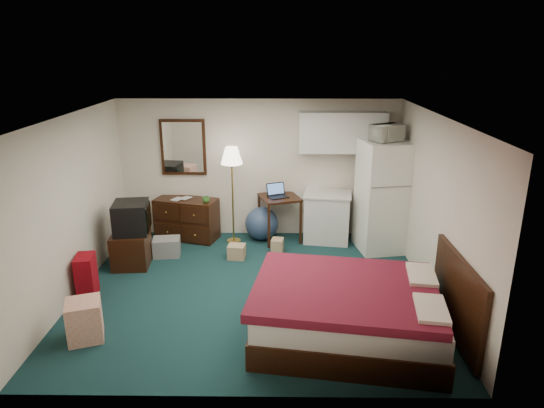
{
  "coord_description": "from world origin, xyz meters",
  "views": [
    {
      "loc": [
        0.34,
        -6.29,
        3.37
      ],
      "look_at": [
        0.26,
        0.41,
        1.18
      ],
      "focal_mm": 32.0,
      "sensor_mm": 36.0,
      "label": 1
    }
  ],
  "objects_px": {
    "bed": "(348,313)",
    "tv_stand": "(131,249)",
    "floor_lamp": "(233,196)",
    "desk": "(280,218)",
    "fridge": "(383,196)",
    "kitchen_counter": "(327,218)",
    "suitcase": "(86,276)",
    "dresser": "(187,219)"
  },
  "relations": [
    {
      "from": "bed",
      "to": "tv_stand",
      "type": "xyz_separation_m",
      "value": [
        -3.19,
        2.01,
        -0.07
      ]
    },
    {
      "from": "floor_lamp",
      "to": "desk",
      "type": "distance_m",
      "value": 0.95
    },
    {
      "from": "dresser",
      "to": "kitchen_counter",
      "type": "relative_size",
      "value": 1.28
    },
    {
      "from": "floor_lamp",
      "to": "desk",
      "type": "height_order",
      "value": "floor_lamp"
    },
    {
      "from": "dresser",
      "to": "desk",
      "type": "xyz_separation_m",
      "value": [
        1.69,
        -0.05,
        0.04
      ]
    },
    {
      "from": "dresser",
      "to": "floor_lamp",
      "type": "relative_size",
      "value": 0.64
    },
    {
      "from": "tv_stand",
      "to": "kitchen_counter",
      "type": "bearing_deg",
      "value": 14.41
    },
    {
      "from": "desk",
      "to": "fridge",
      "type": "distance_m",
      "value": 1.87
    },
    {
      "from": "kitchen_counter",
      "to": "fridge",
      "type": "relative_size",
      "value": 0.45
    },
    {
      "from": "floor_lamp",
      "to": "kitchen_counter",
      "type": "distance_m",
      "value": 1.74
    },
    {
      "from": "desk",
      "to": "fridge",
      "type": "height_order",
      "value": "fridge"
    },
    {
      "from": "desk",
      "to": "bed",
      "type": "distance_m",
      "value": 3.23
    },
    {
      "from": "floor_lamp",
      "to": "bed",
      "type": "bearing_deg",
      "value": -61.63
    },
    {
      "from": "bed",
      "to": "suitcase",
      "type": "relative_size",
      "value": 3.48
    },
    {
      "from": "fridge",
      "to": "bed",
      "type": "relative_size",
      "value": 0.88
    },
    {
      "from": "fridge",
      "to": "tv_stand",
      "type": "relative_size",
      "value": 3.14
    },
    {
      "from": "floor_lamp",
      "to": "dresser",
      "type": "bearing_deg",
      "value": 170.65
    },
    {
      "from": "bed",
      "to": "tv_stand",
      "type": "height_order",
      "value": "bed"
    },
    {
      "from": "floor_lamp",
      "to": "bed",
      "type": "distance_m",
      "value": 3.49
    },
    {
      "from": "kitchen_counter",
      "to": "suitcase",
      "type": "height_order",
      "value": "kitchen_counter"
    },
    {
      "from": "dresser",
      "to": "tv_stand",
      "type": "bearing_deg",
      "value": -104.92
    },
    {
      "from": "tv_stand",
      "to": "bed",
      "type": "bearing_deg",
      "value": -36.63
    },
    {
      "from": "fridge",
      "to": "tv_stand",
      "type": "bearing_deg",
      "value": -179.23
    },
    {
      "from": "desk",
      "to": "suitcase",
      "type": "relative_size",
      "value": 1.33
    },
    {
      "from": "fridge",
      "to": "dresser",
      "type": "bearing_deg",
      "value": 163.58
    },
    {
      "from": "kitchen_counter",
      "to": "suitcase",
      "type": "xyz_separation_m",
      "value": [
        -3.56,
        -2.12,
        -0.12
      ]
    },
    {
      "from": "desk",
      "to": "suitcase",
      "type": "xyz_separation_m",
      "value": [
        -2.7,
        -2.14,
        -0.1
      ]
    },
    {
      "from": "desk",
      "to": "tv_stand",
      "type": "distance_m",
      "value": 2.63
    },
    {
      "from": "tv_stand",
      "to": "fridge",
      "type": "bearing_deg",
      "value": 5.97
    },
    {
      "from": "dresser",
      "to": "desk",
      "type": "relative_size",
      "value": 1.34
    },
    {
      "from": "suitcase",
      "to": "fridge",
      "type": "bearing_deg",
      "value": 12.41
    },
    {
      "from": "dresser",
      "to": "desk",
      "type": "distance_m",
      "value": 1.69
    },
    {
      "from": "kitchen_counter",
      "to": "tv_stand",
      "type": "height_order",
      "value": "kitchen_counter"
    },
    {
      "from": "floor_lamp",
      "to": "kitchen_counter",
      "type": "height_order",
      "value": "floor_lamp"
    },
    {
      "from": "kitchen_counter",
      "to": "tv_stand",
      "type": "bearing_deg",
      "value": -152.79
    },
    {
      "from": "dresser",
      "to": "tv_stand",
      "type": "xyz_separation_m",
      "value": [
        -0.69,
        -1.17,
        -0.1
      ]
    },
    {
      "from": "dresser",
      "to": "kitchen_counter",
      "type": "height_order",
      "value": "kitchen_counter"
    },
    {
      "from": "dresser",
      "to": "bed",
      "type": "distance_m",
      "value": 4.04
    },
    {
      "from": "kitchen_counter",
      "to": "tv_stand",
      "type": "xyz_separation_m",
      "value": [
        -3.23,
        -1.1,
        -0.15
      ]
    },
    {
      "from": "fridge",
      "to": "suitcase",
      "type": "relative_size",
      "value": 3.07
    },
    {
      "from": "bed",
      "to": "suitcase",
      "type": "xyz_separation_m",
      "value": [
        -3.52,
        0.99,
        -0.04
      ]
    },
    {
      "from": "floor_lamp",
      "to": "bed",
      "type": "xyz_separation_m",
      "value": [
        1.64,
        -3.04,
        -0.52
      ]
    }
  ]
}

